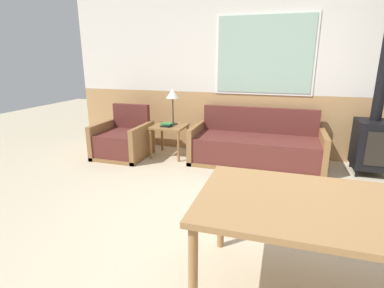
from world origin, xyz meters
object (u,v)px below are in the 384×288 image
at_px(table_lamp, 173,95).
at_px(wood_stove, 375,130).
at_px(armchair, 123,141).
at_px(side_table, 170,130).
at_px(couch, 256,148).
at_px(dining_table, 327,214).

relative_size(table_lamp, wood_stove, 0.24).
bearing_deg(armchair, side_table, 15.56).
bearing_deg(couch, table_lamp, 176.81).
bearing_deg(wood_stove, couch, -176.98).
xyz_separation_m(couch, wood_stove, (1.62, 0.09, 0.39)).
distance_m(couch, table_lamp, 1.60).
height_order(couch, dining_table, couch).
height_order(side_table, wood_stove, wood_stove).
distance_m(armchair, wood_stove, 3.84).
bearing_deg(table_lamp, side_table, -107.44).
bearing_deg(armchair, dining_table, -43.77).
bearing_deg(couch, wood_stove, 3.02).
bearing_deg(armchair, couch, 3.78).
relative_size(armchair, wood_stove, 0.34).
bearing_deg(side_table, table_lamp, 72.56).
relative_size(couch, armchair, 2.37).
relative_size(armchair, table_lamp, 1.40).
relative_size(dining_table, wood_stove, 0.65).
distance_m(couch, wood_stove, 1.67).
relative_size(side_table, wood_stove, 0.22).
bearing_deg(table_lamp, dining_table, -53.20).
bearing_deg(wood_stove, dining_table, -108.44).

